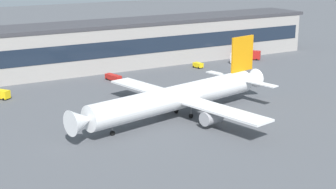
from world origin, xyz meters
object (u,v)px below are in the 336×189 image
object	(u,v)px
belt_loader	(114,77)
traffic_cone_0	(241,117)
crew_van	(0,94)
fuel_truck	(249,55)
baggage_tug	(198,65)
airliner	(179,97)
catering_truck	(241,58)

from	to	relation	value
belt_loader	traffic_cone_0	distance (m)	52.21
crew_van	traffic_cone_0	size ratio (longest dim) A/B	7.65
fuel_truck	baggage_tug	distance (m)	25.42
fuel_truck	crew_van	distance (m)	95.50
airliner	catering_truck	size ratio (longest dim) A/B	8.03
catering_truck	crew_van	bearing A→B (deg)	-177.90
airliner	belt_loader	size ratio (longest dim) A/B	9.04
fuel_truck	crew_van	size ratio (longest dim) A/B	1.44
fuel_truck	baggage_tug	size ratio (longest dim) A/B	2.03
traffic_cone_0	baggage_tug	bearing A→B (deg)	67.33
crew_van	traffic_cone_0	distance (m)	67.01
catering_truck	baggage_tug	distance (m)	17.17
fuel_truck	belt_loader	distance (m)	59.31
baggage_tug	crew_van	distance (m)	70.11
fuel_truck	traffic_cone_0	size ratio (longest dim) A/B	11.02
crew_van	airliner	bearing A→B (deg)	-48.42
catering_truck	baggage_tug	size ratio (longest dim) A/B	1.93
airliner	baggage_tug	bearing A→B (deg)	52.12
baggage_tug	traffic_cone_0	bearing A→B (deg)	-112.67
airliner	crew_van	world-z (taller)	airliner
airliner	catering_truck	bearing A→B (deg)	39.00
catering_truck	baggage_tug	world-z (taller)	catering_truck
airliner	catering_truck	xyz separation A→B (m)	(52.07, 42.16, -2.84)
baggage_tug	catering_truck	bearing A→B (deg)	-10.50
catering_truck	fuel_truck	world-z (taller)	catering_truck
airliner	crew_van	distance (m)	52.25
baggage_tug	traffic_cone_0	xyz separation A→B (m)	(-22.40, -53.63, -0.72)
fuel_truck	traffic_cone_0	bearing A→B (deg)	-130.03
fuel_truck	belt_loader	bearing A→B (deg)	-174.44
crew_van	catering_truck	bearing A→B (deg)	2.10
baggage_tug	belt_loader	bearing A→B (deg)	-175.46
fuel_truck	crew_van	world-z (taller)	fuel_truck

